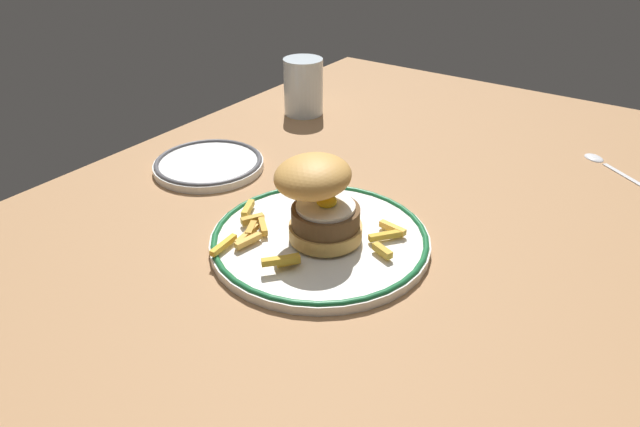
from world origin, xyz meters
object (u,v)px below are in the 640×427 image
Objects in this scene: side_plate at (209,164)px; burger at (319,198)px; dinner_plate at (320,239)px; spoon at (601,160)px; water_glass at (303,90)px.

burger is at bearing -106.94° from side_plate.
spoon is at bearing -27.46° from dinner_plate.
burger is at bearing 152.90° from spoon.
side_plate is at bearing 126.89° from spoon.
side_plate is (8.40, 27.57, -6.23)cm from burger.
burger reaches higher than spoon.
burger is at bearing -162.03° from dinner_plate.
dinner_plate is 2.43× the size of spoon.
water_glass is 55.04cm from spoon.
water_glass reaches higher than side_plate.
burger is 48.03cm from water_glass.
spoon is at bearing -79.86° from water_glass.
water_glass is 0.95× the size of spoon.
burger reaches higher than water_glass.
burger reaches higher than dinner_plate.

